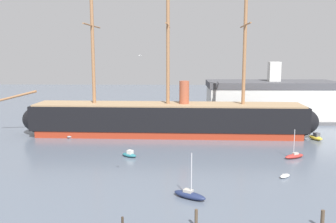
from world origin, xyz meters
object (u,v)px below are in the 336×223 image
sailboat_far_left (75,136)px  tall_ship (168,119)px  sailboat_alongside_stern (294,156)px  motorboat_far_right (316,137)px  dinghy_mid_right (285,176)px  motorboat_alongside_bow (129,154)px  dockside_warehouse_right (271,101)px  seagull_in_flight (140,55)px  sailboat_near_centre (190,195)px  mooring_piling_nearest (196,218)px  mooring_piling_midwater (322,219)px

sailboat_far_left → tall_ship: bearing=7.6°
sailboat_alongside_stern → motorboat_far_right: (9.57, 15.54, 0.12)m
dinghy_mid_right → motorboat_alongside_bow: size_ratio=0.68×
dockside_warehouse_right → seagull_in_flight: size_ratio=38.50×
sailboat_alongside_stern → dockside_warehouse_right: (5.66, 41.91, 5.21)m
sailboat_far_left → seagull_in_flight: (19.37, -39.19, 18.95)m
seagull_in_flight → motorboat_alongside_bow: bearing=101.1°
dinghy_mid_right → sailboat_far_left: sailboat_far_left is taller
dockside_warehouse_right → sailboat_far_left: bearing=-154.0°
sailboat_near_centre → motorboat_alongside_bow: (-10.80, 20.58, -0.06)m
tall_ship → mooring_piling_nearest: tall_ship is taller
motorboat_far_right → mooring_piling_midwater: (-15.22, -44.39, 0.48)m
motorboat_far_right → dockside_warehouse_right: (-3.91, 26.37, 5.09)m
sailboat_alongside_stern → seagull_in_flight: bearing=-139.9°
motorboat_alongside_bow → mooring_piling_midwater: 38.71m
dinghy_mid_right → dockside_warehouse_right: (10.56, 53.13, 5.41)m
sailboat_alongside_stern → dockside_warehouse_right: dockside_warehouse_right is taller
sailboat_near_centre → sailboat_far_left: bearing=124.8°
sailboat_alongside_stern → mooring_piling_midwater: size_ratio=2.61×
dinghy_mid_right → mooring_piling_nearest: bearing=-130.2°
sailboat_far_left → mooring_piling_nearest: 52.62m
motorboat_alongside_bow → sailboat_far_left: size_ratio=0.69×
sailboat_near_centre → sailboat_far_left: sailboat_near_centre is taller
motorboat_alongside_bow → sailboat_near_centre: bearing=-62.3°
mooring_piling_midwater → seagull_in_flight: (-21.09, 6.31, 18.30)m
tall_ship → motorboat_alongside_bow: 20.85m
dinghy_mid_right → dockside_warehouse_right: 54.44m
tall_ship → dockside_warehouse_right: bearing=36.7°
motorboat_alongside_bow → seagull_in_flight: seagull_in_flight is taller
mooring_piling_midwater → dockside_warehouse_right: dockside_warehouse_right is taller
sailboat_alongside_stern → seagull_in_flight: size_ratio=5.32×
motorboat_alongside_bow → sailboat_alongside_stern: size_ratio=0.62×
motorboat_far_right → mooring_piling_midwater: size_ratio=2.02×
motorboat_alongside_bow → sailboat_far_left: sailboat_far_left is taller
motorboat_far_right → dockside_warehouse_right: bearing=98.4°
tall_ship → motorboat_far_right: tall_ship is taller
dinghy_mid_right → sailboat_far_left: size_ratio=0.47×
dinghy_mid_right → motorboat_far_right: size_ratio=0.54×
sailboat_alongside_stern → sailboat_near_centre: bearing=-135.1°
sailboat_near_centre → motorboat_far_right: 46.76m
motorboat_far_right → mooring_piling_nearest: bearing=-123.5°
sailboat_alongside_stern → motorboat_far_right: 18.25m
sailboat_near_centre → dinghy_mid_right: bearing=30.5°
sailboat_far_left → dockside_warehouse_right: dockside_warehouse_right is taller
mooring_piling_midwater → dockside_warehouse_right: (11.31, 70.76, 4.61)m
sailboat_alongside_stern → seagull_in_flight: seagull_in_flight is taller
mooring_piling_nearest → dinghy_mid_right: bearing=49.8°
mooring_piling_nearest → mooring_piling_midwater: mooring_piling_nearest is taller
sailboat_near_centre → motorboat_alongside_bow: 23.24m
tall_ship → seagull_in_flight: bearing=-93.3°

